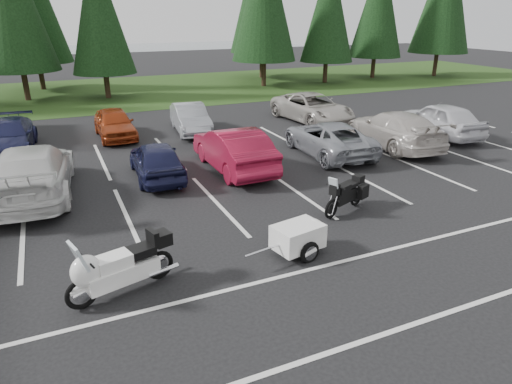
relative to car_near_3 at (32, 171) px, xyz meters
The scene contains 20 objects.
ground 6.12m from the car_near_3, 41.17° to the right, with size 120.00×120.00×0.00m, color black.
grass_strip 20.54m from the car_near_3, 77.15° to the left, with size 80.00×16.00×0.01m, color #203D13.
lake_water 51.73m from the car_near_3, 80.47° to the left, with size 70.00×50.00×0.02m, color slate.
stall_markings 5.05m from the car_near_3, 23.57° to the right, with size 32.00×16.00×0.01m, color silver.
conifer_5 18.81m from the car_near_3, 75.46° to the left, with size 4.14×4.14×9.63m.
conifer_7 28.79m from the car_near_3, 38.91° to the left, with size 4.27×4.27×9.94m.
conifer_8 33.69m from the car_near_3, 34.02° to the left, with size 4.53×4.53×10.56m.
car_near_3 is the anchor object (origin of this frame).
car_near_4 3.95m from the car_near_3, ahead, with size 1.56×3.88×1.32m, color #171939.
car_near_5 6.74m from the car_near_3, ahead, with size 1.67×4.78×1.58m, color maroon.
car_near_6 11.00m from the car_near_3, ahead, with size 2.25×4.88×1.36m, color gray.
car_near_7 14.20m from the car_near_3, ahead, with size 2.16×5.31×1.54m, color #BBB3AB.
car_near_8 17.41m from the car_near_3, ahead, with size 1.87×4.65×1.58m, color silver.
car_far_1 5.90m from the car_near_3, 98.99° to the left, with size 1.86×4.58×1.33m, color #1A1C42.
car_far_2 7.30m from the car_near_3, 61.97° to the left, with size 1.59×3.96×1.35m, color #983513.
car_far_3 9.16m from the car_near_3, 40.83° to the left, with size 1.43×4.09×1.35m, color gray.
car_far_4 14.66m from the car_near_3, 22.56° to the left, with size 2.43×5.27×1.46m, color #ACA69D.
touring_motorcycle 6.87m from the car_near_3, 75.96° to the right, with size 2.61×0.80×1.45m, color white, non-canonical shape.
cargo_trailer 8.87m from the car_near_3, 49.33° to the right, with size 1.69×0.95×0.78m, color white, non-canonical shape.
adventure_motorcycle 9.69m from the car_near_3, 31.58° to the right, with size 2.04×0.71×1.24m, color black, non-canonical shape.
Camera 1 is at (-3.72, -11.21, 5.47)m, focal length 32.00 mm.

